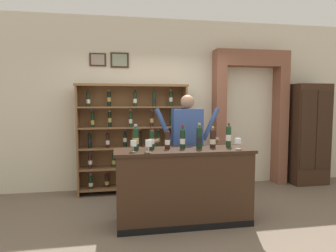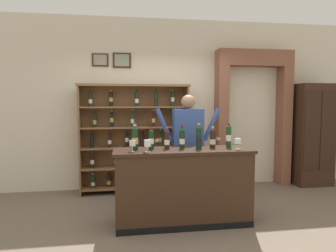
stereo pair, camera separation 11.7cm
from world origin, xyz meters
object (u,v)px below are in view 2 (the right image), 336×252
at_px(wine_glass_right, 238,141).
at_px(wine_glass_center, 133,143).
at_px(side_cabinet, 313,135).
at_px(tasting_bottle_chianti, 151,139).
at_px(tasting_bottle_grappa, 167,139).
at_px(tasting_bottle_prosecco, 229,136).
at_px(wine_shelf, 135,136).
at_px(tasting_bottle_bianco, 199,137).
at_px(tasting_bottle_rosso, 182,138).
at_px(shopkeeper, 188,137).
at_px(wine_glass_left, 148,144).
at_px(tasting_bottle_super_tuscan, 135,138).
at_px(tasting_bottle_brunello, 213,138).
at_px(tasting_counter, 183,186).

distance_m(wine_glass_right, wine_glass_center, 1.36).
distance_m(side_cabinet, tasting_bottle_chianti, 3.56).
relative_size(side_cabinet, tasting_bottle_chianti, 6.71).
xyz_separation_m(tasting_bottle_grappa, tasting_bottle_prosecco, (0.85, -0.00, 0.03)).
height_order(wine_shelf, side_cabinet, side_cabinet).
relative_size(wine_shelf, tasting_bottle_bianco, 5.75).
xyz_separation_m(tasting_bottle_rosso, wine_glass_center, (-0.66, -0.17, -0.04)).
distance_m(shopkeeper, wine_glass_left, 1.06).
relative_size(wine_shelf, tasting_bottle_super_tuscan, 5.79).
bearing_deg(tasting_bottle_chianti, wine_glass_right, -8.29).
distance_m(tasting_bottle_grappa, tasting_bottle_brunello, 0.62).
height_order(tasting_bottle_bianco, tasting_bottle_prosecco, tasting_bottle_bianco).
bearing_deg(tasting_bottle_chianti, tasting_bottle_prosecco, 1.88).
relative_size(tasting_counter, tasting_bottle_rosso, 5.77).
height_order(side_cabinet, tasting_counter, side_cabinet).
bearing_deg(wine_glass_center, wine_glass_right, -0.72).
relative_size(side_cabinet, shopkeeper, 1.14).
bearing_deg(tasting_counter, tasting_bottle_rosso, 88.29).
distance_m(tasting_bottle_prosecco, wine_glass_right, 0.21).
bearing_deg(shopkeeper, tasting_bottle_chianti, -135.57).
distance_m(tasting_bottle_bianco, wine_glass_center, 0.89).
height_order(tasting_bottle_chianti, tasting_bottle_rosso, tasting_bottle_rosso).
relative_size(tasting_bottle_chianti, wine_glass_left, 1.89).
relative_size(tasting_bottle_super_tuscan, wine_glass_right, 2.32).
bearing_deg(wine_shelf, shopkeeper, -47.84).
relative_size(tasting_bottle_bianco, tasting_bottle_brunello, 1.17).
bearing_deg(shopkeeper, tasting_bottle_grappa, -125.53).
bearing_deg(tasting_bottle_super_tuscan, wine_glass_right, -6.35).
bearing_deg(tasting_bottle_prosecco, tasting_counter, -173.97).
height_order(tasting_bottle_brunello, tasting_bottle_prosecco, tasting_bottle_prosecco).
height_order(wine_shelf, shopkeeper, wine_shelf).
bearing_deg(tasting_bottle_brunello, tasting_bottle_grappa, 179.35).
xyz_separation_m(wine_shelf, tasting_counter, (0.57, -1.50, -0.51)).
height_order(tasting_counter, tasting_bottle_grappa, tasting_bottle_grappa).
xyz_separation_m(wine_shelf, tasting_bottle_chianti, (0.16, -1.47, 0.13)).
bearing_deg(wine_shelf, tasting_bottle_grappa, -75.55).
height_order(tasting_bottle_chianti, tasting_bottle_prosecco, tasting_bottle_prosecco).
relative_size(tasting_counter, tasting_bottle_super_tuscan, 5.42).
bearing_deg(wine_glass_right, side_cabinet, 36.41).
relative_size(shopkeeper, wine_glass_left, 11.20).
bearing_deg(tasting_bottle_prosecco, tasting_bottle_super_tuscan, -177.77).
distance_m(tasting_bottle_super_tuscan, tasting_bottle_rosso, 0.63).
bearing_deg(tasting_bottle_super_tuscan, shopkeeper, 36.86).
relative_size(tasting_counter, tasting_bottle_prosecco, 5.53).
bearing_deg(tasting_bottle_brunello, side_cabinet, 29.85).
relative_size(tasting_bottle_chianti, tasting_bottle_grappa, 1.02).
xyz_separation_m(tasting_bottle_prosecco, wine_glass_right, (0.05, -0.20, -0.05)).
relative_size(tasting_bottle_super_tuscan, tasting_bottle_rosso, 1.06).
xyz_separation_m(wine_shelf, wine_glass_center, (-0.09, -1.61, 0.09)).
relative_size(side_cabinet, wine_glass_left, 12.72).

